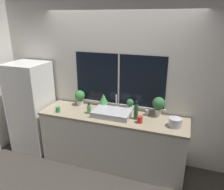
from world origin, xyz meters
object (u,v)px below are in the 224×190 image
Objects in this scene: potted_plant_far_right at (159,104)px; mug_red at (140,120)px; refrigerator at (31,107)px; kettle at (175,122)px; bottle_tall at (136,112)px; soap_bottle at (89,109)px; mug_green at (58,109)px; sink at (112,113)px; potted_plant_center_left at (104,100)px; mug_grey at (147,113)px; potted_plant_far_left at (80,97)px; potted_plant_center_right at (130,106)px.

mug_red is (-0.22, -0.33, -0.14)m from potted_plant_far_right.
kettle is at bearing -0.95° from refrigerator.
refrigerator is at bearing -179.52° from bottle_tall.
mug_green is at bearing -166.21° from soap_bottle.
sink is 2.27× the size of potted_plant_center_left.
sink is 3.24× the size of kettle.
potted_plant_far_right is at bearing 6.02° from refrigerator.
potted_plant_center_left is 0.77m from mug_grey.
sink reaches higher than potted_plant_center_left.
potted_plant_far_left is at bearing 178.49° from mug_grey.
kettle is (0.98, -0.05, 0.03)m from sink.
potted_plant_far_left is at bearing 15.10° from refrigerator.
mug_grey is at bearing 54.24° from bottle_tall.
potted_plant_center_left is 0.89× the size of bottle_tall.
potted_plant_far_left is at bearing 180.00° from potted_plant_center_left.
refrigerator reaches higher than sink.
mug_grey is (0.29, -0.03, -0.07)m from potted_plant_center_right.
soap_bottle reaches higher than mug_red.
refrigerator is at bearing 179.05° from kettle.
potted_plant_far_right is 3.47× the size of mug_green.
mug_red is 0.30m from mug_grey.
potted_plant_center_left is at bearing 154.94° from mug_red.
potted_plant_far_left is 2.58× the size of mug_red.
potted_plant_far_right reaches higher than soap_bottle.
potted_plant_center_left is at bearing 10.13° from refrigerator.
potted_plant_center_left is (1.34, 0.24, 0.23)m from refrigerator.
potted_plant_center_right reaches higher than soap_bottle.
mug_green is 0.49× the size of kettle.
bottle_tall is at bearing 1.87° from sink.
bottle_tall is at bearing 0.48° from refrigerator.
potted_plant_far_right reaches higher than bottle_tall.
mug_grey is (-0.17, -0.03, -0.15)m from potted_plant_far_right.
mug_red reaches higher than mug_green.
kettle is at bearing -0.28° from soap_bottle.
potted_plant_center_right is 1.24× the size of kettle.
sink is at bearing -178.13° from bottle_tall.
potted_plant_far_left is 0.42m from soap_bottle.
kettle is at bearing -44.73° from potted_plant_far_right.
refrigerator reaches higher than potted_plant_far_left.
mug_grey is 0.52m from kettle.
potted_plant_far_left is at bearing 168.29° from bottle_tall.
bottle_tall is (-0.31, -0.22, -0.07)m from potted_plant_far_right.
mug_grey is at bearing 21.12° from sink.
kettle is (0.59, -0.06, -0.05)m from bottle_tall.
soap_bottle is at bearing -174.08° from sink.
soap_bottle is (-0.62, -0.28, -0.04)m from potted_plant_center_right.
refrigerator reaches higher than bottle_tall.
mug_green is (-0.89, -0.16, -0.00)m from sink.
bottle_tall reaches higher than potted_plant_far_left.
potted_plant_center_left reaches higher than mug_grey.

